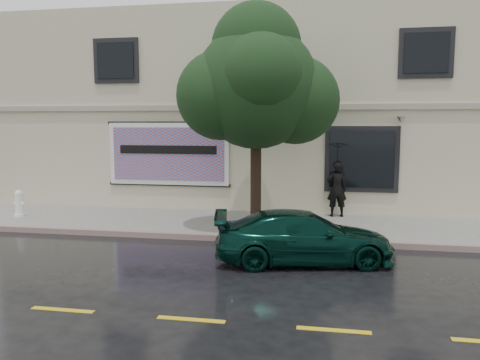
% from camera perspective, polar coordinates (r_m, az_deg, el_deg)
% --- Properties ---
extents(ground, '(90.00, 90.00, 0.00)m').
position_cam_1_polar(ground, '(10.91, -0.83, -9.45)').
color(ground, black).
rests_on(ground, ground).
extents(sidewalk, '(20.00, 3.50, 0.15)m').
position_cam_1_polar(sidewalk, '(14.00, 1.70, -5.48)').
color(sidewalk, '#9D9C94').
rests_on(sidewalk, ground).
extents(curb, '(20.00, 0.18, 0.16)m').
position_cam_1_polar(curb, '(12.32, 0.50, -7.19)').
color(curb, slate).
rests_on(curb, ground).
extents(road_marking, '(19.00, 0.12, 0.01)m').
position_cam_1_polar(road_marking, '(7.70, -5.98, -16.55)').
color(road_marking, gold).
rests_on(road_marking, ground).
extents(building, '(20.00, 8.12, 7.00)m').
position_cam_1_polar(building, '(19.39, 4.25, 8.11)').
color(building, '#BFB69A').
rests_on(building, ground).
extents(billboard, '(4.30, 0.16, 2.20)m').
position_cam_1_polar(billboard, '(16.10, -8.75, 3.17)').
color(billboard, white).
rests_on(billboard, ground).
extents(car, '(4.19, 2.47, 1.14)m').
position_cam_1_polar(car, '(10.54, 7.75, -6.88)').
color(car, black).
rests_on(car, ground).
extents(pedestrian, '(0.69, 0.52, 1.73)m').
position_cam_1_polar(pedestrian, '(15.03, 11.72, -1.13)').
color(pedestrian, black).
rests_on(pedestrian, sidewalk).
extents(umbrella, '(1.17, 1.17, 0.69)m').
position_cam_1_polar(umbrella, '(14.92, 11.83, 3.47)').
color(umbrella, black).
rests_on(umbrella, pedestrian).
extents(street_tree, '(3.33, 3.33, 5.57)m').
position_cam_1_polar(street_tree, '(12.81, 1.98, 11.19)').
color(street_tree, '#332216').
rests_on(street_tree, sidewalk).
extents(fire_hydrant, '(0.34, 0.32, 0.84)m').
position_cam_1_polar(fire_hydrant, '(16.36, -25.32, -2.62)').
color(fire_hydrant, white).
rests_on(fire_hydrant, sidewalk).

